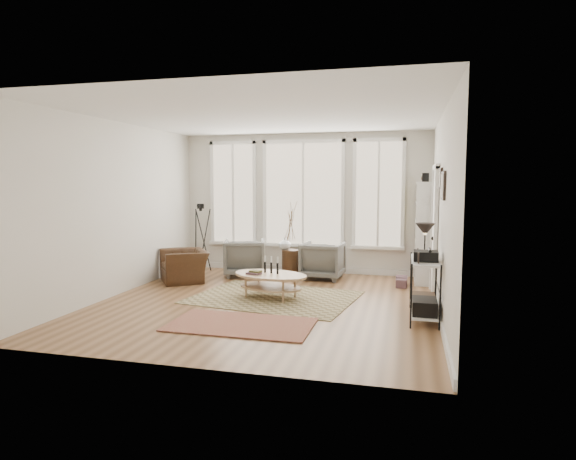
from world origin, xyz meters
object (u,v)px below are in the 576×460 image
(coffee_table, at_px, (270,279))
(armchair_left, at_px, (245,257))
(side_table, at_px, (291,241))
(low_shelf, at_px, (424,282))
(armchair_right, at_px, (323,260))
(accent_chair, at_px, (184,266))
(bookcase, at_px, (424,232))

(coffee_table, distance_m, armchair_left, 1.98)
(side_table, bearing_deg, armchair_left, -168.21)
(low_shelf, bearing_deg, coffee_table, 165.76)
(low_shelf, height_order, armchair_right, low_shelf)
(low_shelf, distance_m, accent_chair, 4.64)
(low_shelf, distance_m, armchair_right, 3.02)
(coffee_table, distance_m, accent_chair, 2.16)
(coffee_table, bearing_deg, low_shelf, -14.24)
(armchair_right, bearing_deg, bookcase, -172.00)
(armchair_left, distance_m, armchair_right, 1.60)
(armchair_left, height_order, accent_chair, armchair_left)
(armchair_left, relative_size, accent_chair, 0.89)
(side_table, bearing_deg, armchair_right, -8.97)
(armchair_right, height_order, side_table, side_table)
(bookcase, distance_m, low_shelf, 2.56)
(low_shelf, relative_size, armchair_left, 1.59)
(bookcase, distance_m, armchair_left, 3.55)
(armchair_left, bearing_deg, bookcase, 166.03)
(armchair_right, bearing_deg, accent_chair, 23.40)
(coffee_table, xyz_separation_m, armchair_left, (-1.03, 1.69, 0.06))
(bookcase, distance_m, armchair_right, 2.00)
(bookcase, bearing_deg, side_table, -179.50)
(bookcase, relative_size, armchair_right, 2.59)
(bookcase, distance_m, coffee_table, 3.19)
(low_shelf, height_order, coffee_table, low_shelf)
(coffee_table, relative_size, armchair_left, 1.74)
(coffee_table, relative_size, side_table, 0.96)
(low_shelf, height_order, side_table, side_table)
(low_shelf, relative_size, side_table, 0.88)
(armchair_right, distance_m, accent_chair, 2.69)
(side_table, xyz_separation_m, accent_chair, (-1.86, -0.99, -0.42))
(side_table, bearing_deg, bookcase, 0.50)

